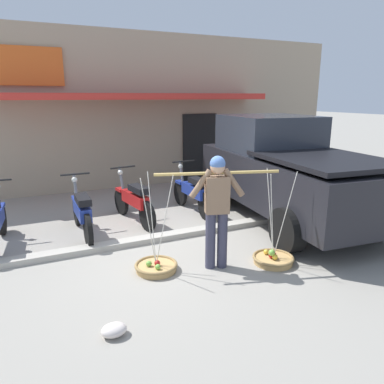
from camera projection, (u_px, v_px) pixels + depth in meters
ground_plane at (174, 255)px, 6.01m from camera, size 90.00×90.00×0.00m
sidewalk_curb at (159, 237)px, 6.62m from camera, size 20.00×0.24×0.10m
fruit_vendor at (217, 205)px, 5.35m from camera, size 1.74×0.56×1.70m
fruit_basket_left_side at (156, 266)px, 5.45m from camera, size 0.64×0.64×1.45m
fruit_basket_right_side at (273, 258)px, 5.70m from camera, size 0.64×0.64×1.45m
motorcycle_second_in_row at (82, 212)px, 6.74m from camera, size 0.54×1.82×1.09m
motorcycle_third_in_row at (134, 201)px, 7.46m from camera, size 0.54×1.81×1.09m
motorcycle_end_of_row at (193, 192)px, 8.12m from camera, size 0.54×1.82×1.09m
parked_truck at (285, 170)px, 7.63m from camera, size 2.50×4.86×2.10m
storefront_building at (114, 109)px, 12.34m from camera, size 13.00×6.00×4.20m
plastic_litter_bag at (114, 330)px, 3.97m from camera, size 0.28×0.22×0.14m
wooden_crate at (208, 193)px, 9.19m from camera, size 0.44×0.36×0.32m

